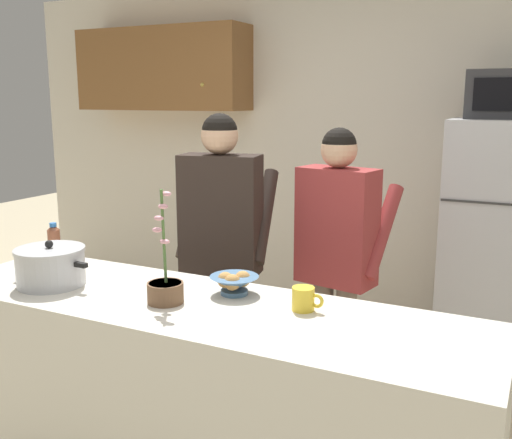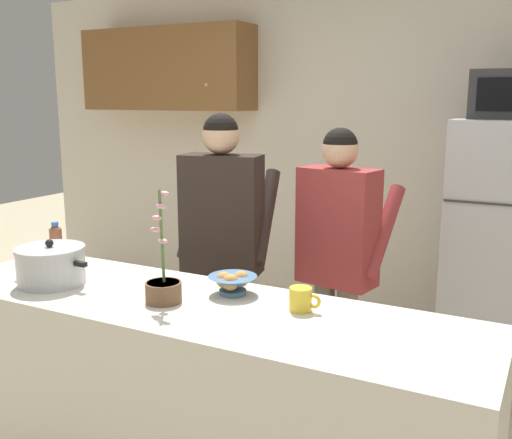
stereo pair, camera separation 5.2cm
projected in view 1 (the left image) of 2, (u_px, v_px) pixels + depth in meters
back_wall_unit at (330, 145)px, 4.42m from camera, size 6.00×0.48×2.60m
kitchen_island at (199, 405)px, 2.52m from camera, size 2.41×0.68×0.92m
refrigerator at (499, 253)px, 3.63m from camera, size 0.64×0.68×1.63m
microwave at (512, 94)px, 3.42m from camera, size 0.48×0.37×0.28m
person_near_pot at (221, 230)px, 3.19m from camera, size 0.57×0.49×1.67m
person_by_sink at (337, 243)px, 3.12m from camera, size 0.55×0.48×1.60m
cooking_pot at (51, 266)px, 2.65m from camera, size 0.42×0.31×0.21m
coffee_mug at (304, 299)px, 2.34m from camera, size 0.13×0.09×0.10m
bread_bowl at (234, 283)px, 2.53m from camera, size 0.21×0.21×0.10m
bottle_near_edge at (54, 243)px, 3.04m from camera, size 0.06×0.06×0.20m
potted_orchid at (165, 286)px, 2.43m from camera, size 0.15×0.15×0.47m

